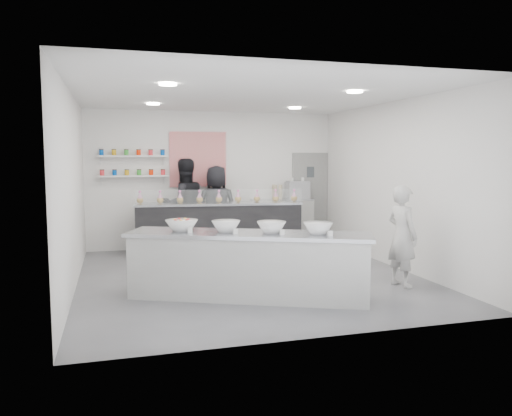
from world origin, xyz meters
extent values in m
plane|color=#515156|center=(0.00, 0.00, 0.00)|extent=(6.00, 6.00, 0.00)
plane|color=white|center=(0.00, 0.00, 3.00)|extent=(6.00, 6.00, 0.00)
plane|color=white|center=(0.00, 3.00, 1.50)|extent=(5.50, 0.00, 5.50)
plane|color=white|center=(-2.75, 0.00, 1.50)|extent=(0.00, 6.00, 6.00)
plane|color=white|center=(2.75, 0.00, 1.50)|extent=(0.00, 6.00, 6.00)
cube|color=gray|center=(2.30, 2.97, 1.05)|extent=(0.88, 0.04, 2.10)
cube|color=red|center=(-0.35, 2.98, 1.95)|extent=(1.25, 0.03, 1.20)
cube|color=silver|center=(-1.75, 2.90, 1.60)|extent=(1.45, 0.22, 0.04)
cube|color=silver|center=(-1.75, 2.90, 2.02)|extent=(1.45, 0.22, 0.04)
cylinder|color=white|center=(-1.40, -1.00, 2.98)|extent=(0.24, 0.24, 0.02)
cylinder|color=white|center=(1.40, -1.00, 2.98)|extent=(0.24, 0.24, 0.02)
cylinder|color=white|center=(-1.40, 1.60, 2.98)|extent=(0.24, 0.24, 0.02)
cylinder|color=white|center=(1.40, 1.60, 2.98)|extent=(0.24, 0.24, 0.02)
cube|color=#A3A39E|center=(-0.33, -1.25, 0.47)|extent=(3.46, 2.14, 0.94)
cube|color=black|center=(-0.06, 2.15, 0.53)|extent=(3.48, 1.00, 1.06)
cube|color=white|center=(-0.09, 1.85, 1.21)|extent=(3.36, 0.39, 0.29)
cube|color=#A3A39E|center=(1.55, 2.78, 0.52)|extent=(1.41, 0.45, 1.05)
cube|color=#93969E|center=(1.91, 2.78, 1.24)|extent=(0.51, 0.35, 0.39)
imported|color=beige|center=(2.12, -1.27, 0.79)|extent=(0.48, 0.63, 1.57)
imported|color=black|center=(-0.72, 2.60, 0.98)|extent=(1.08, 0.91, 1.97)
imported|color=black|center=(-0.01, 2.60, 0.91)|extent=(0.98, 0.72, 1.82)
camera|label=1|loc=(-2.14, -7.97, 2.00)|focal=35.00mm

